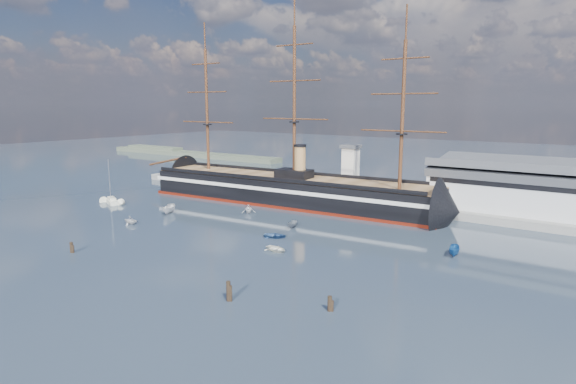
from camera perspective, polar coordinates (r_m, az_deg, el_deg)
The scene contains 17 objects.
ground at distance 119.45m, azimuth -1.40°, elevation -3.54°, with size 600.00×600.00×0.00m, color #26313D.
quay at distance 144.90m, azimuth 10.32°, elevation -1.22°, with size 180.00×18.00×2.00m, color slate.
warehouse at distance 135.25m, azimuth 29.96°, elevation 0.16°, with size 63.00×21.00×11.60m.
quay_tower at distance 143.65m, azimuth 7.40°, elevation 2.71°, with size 5.00×5.00×15.00m.
shoreline at distance 281.97m, azimuth -12.81°, elevation 4.58°, with size 120.00×10.00×4.00m.
warship at distance 141.37m, azimuth -0.52°, elevation 0.32°, with size 113.37×22.00×53.94m.
sailboat at distance 150.26m, azimuth -20.14°, elevation -0.96°, with size 8.35×5.57×12.97m.
motorboat_a at distance 131.88m, azimuth -13.91°, elevation -2.51°, with size 7.19×2.64×2.88m, color white.
motorboat_b at distance 105.45m, azimuth -1.54°, elevation -5.44°, with size 3.18×1.27×1.48m, color #335589.
motorboat_c at distance 113.40m, azimuth 0.53°, elevation -4.30°, with size 4.92×1.80×1.97m, color slate.
motorboat_d at distance 129.42m, azimuth -4.70°, elevation -2.48°, with size 6.79×2.94×2.49m, color silver.
motorboat_e at distance 96.05m, azimuth -1.40°, elevation -7.04°, with size 3.05×1.22×1.42m, color white.
motorboat_f at distance 98.53m, azimuth 19.09°, elevation -7.17°, with size 5.90×2.16×2.36m, color #164A89.
motorboat_g at distance 123.02m, azimuth -18.13°, elevation -3.65°, with size 6.18×2.68×2.27m, color silver.
piling_near_left at distance 104.25m, azimuth -24.24°, elevation -6.57°, with size 0.64×0.64×2.84m, color black.
piling_near_right at distance 73.64m, azimuth -7.05°, elevation -12.69°, with size 0.64×0.64×3.77m, color black.
piling_far_right at distance 70.13m, azimuth 4.95°, elevation -13.86°, with size 0.64×0.64×2.91m, color black.
Camera 1 is at (68.95, -53.19, 28.78)m, focal length 30.00 mm.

